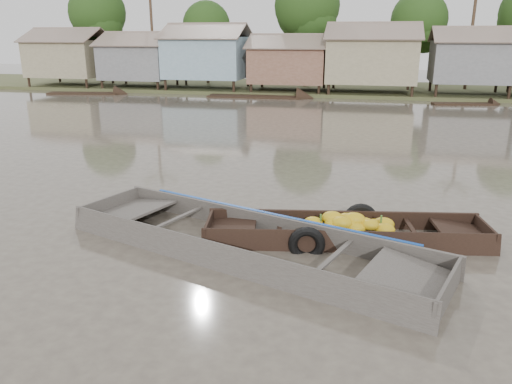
# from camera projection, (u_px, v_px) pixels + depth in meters

# --- Properties ---
(ground) EXTENTS (120.00, 120.00, 0.00)m
(ground) POSITION_uv_depth(u_px,v_px,m) (243.00, 239.00, 11.54)
(ground) COLOR #4C433A
(ground) RESTS_ON ground
(riverbank) EXTENTS (120.00, 12.47, 10.22)m
(riverbank) POSITION_uv_depth(u_px,v_px,m) (379.00, 53.00, 39.55)
(riverbank) COLOR #384723
(riverbank) RESTS_ON ground
(banana_boat) EXTENTS (6.60, 2.62, 0.90)m
(banana_boat) POSITION_uv_depth(u_px,v_px,m) (342.00, 231.00, 11.44)
(banana_boat) COLOR black
(banana_boat) RESTS_ON ground
(viewer_boat) EXTENTS (8.81, 4.91, 0.69)m
(viewer_boat) POSITION_uv_depth(u_px,v_px,m) (248.00, 248.00, 10.83)
(viewer_boat) COLOR #3D3834
(viewer_boat) RESTS_ON ground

